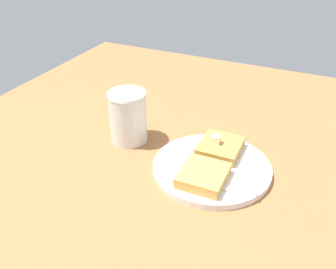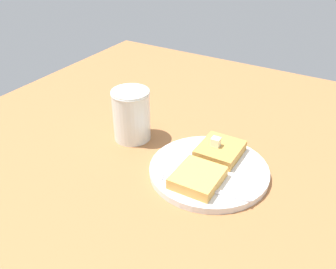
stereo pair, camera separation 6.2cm
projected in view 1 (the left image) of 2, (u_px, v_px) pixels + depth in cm
name	position (u px, v px, depth cm)	size (l,w,h in cm)	color
table_surface	(194.00, 173.00, 70.49)	(113.45, 113.45, 2.09)	#9C6439
plate	(212.00, 167.00, 68.97)	(21.76, 21.76, 1.24)	silver
toast_slice_left	(220.00, 147.00, 71.91)	(8.50, 7.66, 1.98)	#C08C41
toast_slice_middle	(203.00, 176.00, 64.44)	(8.50, 7.66, 1.98)	gold
butter_pat_primary	(216.00, 139.00, 71.01)	(1.66, 1.49, 1.66)	#F0ECC5
fork	(204.00, 185.00, 63.57)	(3.90, 16.03, 0.36)	silver
syrup_jar	(128.00, 119.00, 76.08)	(7.86, 7.86, 10.75)	#4A230A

